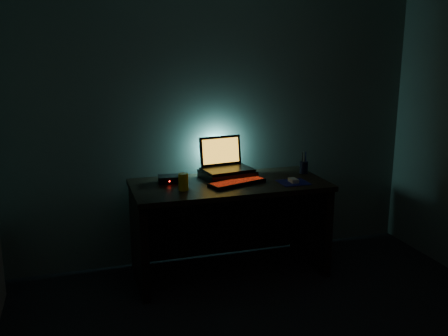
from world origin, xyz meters
The scene contains 10 objects.
room centered at (0.00, 0.00, 1.25)m, with size 3.50×4.00×2.50m.
desk centered at (0.00, 1.67, 0.49)m, with size 1.50×0.70×0.75m.
riser centered at (0.03, 1.76, 0.78)m, with size 0.40×0.30×0.06m, color black.
laptop centered at (0.02, 1.81, 0.87)m, with size 0.41×0.33×0.26m.
keyboard centered at (0.04, 1.56, 0.76)m, with size 0.48×0.28×0.03m.
mousepad centered at (0.47, 1.47, 0.75)m, with size 0.22×0.20×0.00m, color #0B0D4D.
mouse centered at (0.47, 1.47, 0.77)m, with size 0.05×0.09×0.03m, color #97979C.
pen_cup centered at (0.68, 1.72, 0.80)m, with size 0.07×0.07×0.10m, color black.
juice_glass centered at (-0.38, 1.52, 0.81)m, with size 0.07×0.07×0.13m, color gold.
router centered at (-0.45, 1.76, 0.78)m, with size 0.17×0.14×0.05m.
Camera 1 is at (-1.12, -1.92, 1.77)m, focal length 40.00 mm.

